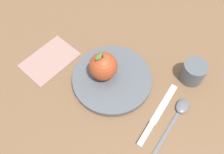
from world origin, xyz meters
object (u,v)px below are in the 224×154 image
spoon (179,112)px  linen_napkin (50,60)px  knife (155,119)px  apple (103,66)px  cup (194,71)px  dinner_plate (112,79)px

spoon → linen_napkin: (0.30, -0.28, -0.00)m
knife → spoon: spoon is taller
apple → cup: 0.26m
cup → apple: bearing=-18.5°
dinner_plate → knife: size_ratio=1.33×
knife → spoon: 0.07m
dinner_plate → spoon: (-0.14, 0.15, -0.01)m
dinner_plate → linen_napkin: (0.16, -0.13, -0.01)m
apple → cup: size_ratio=1.43×
spoon → linen_napkin: size_ratio=0.99×
linen_napkin → apple: bearing=141.3°
apple → knife: bearing=117.9°
dinner_plate → spoon: 0.21m
knife → linen_napkin: knife is taller
dinner_plate → linen_napkin: bearing=-39.1°
knife → linen_napkin: 0.36m
dinner_plate → cup: (-0.22, 0.06, 0.02)m
apple → linen_napkin: 0.19m
cup → knife: cup is taller
dinner_plate → linen_napkin: dinner_plate is taller
cup → knife: 0.18m
apple → linen_napkin: size_ratio=0.58×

